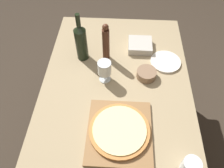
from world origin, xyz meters
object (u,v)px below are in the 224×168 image
at_px(wine_bottle, 81,42).
at_px(wine_glass, 104,69).
at_px(small_bowl, 146,74).
at_px(pepper_mill, 106,43).
at_px(pizza, 119,130).

bearing_deg(wine_bottle, wine_glass, -48.71).
height_order(wine_bottle, wine_glass, wine_bottle).
bearing_deg(small_bowl, wine_glass, -172.18).
relative_size(pepper_mill, small_bowl, 2.21).
relative_size(pizza, small_bowl, 2.58).
height_order(pepper_mill, wine_glass, pepper_mill).
relative_size(wine_glass, small_bowl, 1.20).
xyz_separation_m(wine_bottle, small_bowl, (0.42, -0.15, -0.11)).
bearing_deg(wine_bottle, pizza, -63.89).
distance_m(pizza, wine_glass, 0.38).
xyz_separation_m(wine_bottle, pepper_mill, (0.16, 0.01, -0.01)).
distance_m(wine_glass, small_bowl, 0.27).
distance_m(wine_bottle, pepper_mill, 0.16).
xyz_separation_m(pepper_mill, small_bowl, (0.26, -0.16, -0.11)).
bearing_deg(pizza, small_bowl, 68.53).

